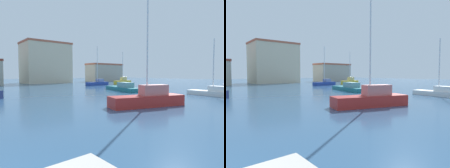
% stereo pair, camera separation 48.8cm
% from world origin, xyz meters
% --- Properties ---
extents(water, '(160.00, 160.00, 0.00)m').
position_xyz_m(water, '(15.00, 20.00, 0.00)').
color(water, '#2D5175').
rests_on(water, ground).
extents(sailboat_blue_mid_harbor, '(5.41, 1.83, 8.57)m').
position_xyz_m(sailboat_blue_mid_harbor, '(25.60, 30.41, 0.55)').
color(sailboat_blue_mid_harbor, '#233D93').
rests_on(sailboat_blue_mid_harbor, water).
extents(sailboat_white_behind_lamppost, '(1.95, 5.62, 6.55)m').
position_xyz_m(sailboat_white_behind_lamppost, '(23.86, 5.19, 0.43)').
color(sailboat_white_behind_lamppost, white).
rests_on(sailboat_white_behind_lamppost, water).
extents(sailboat_red_distant_north, '(6.29, 3.34, 9.80)m').
position_xyz_m(sailboat_red_distant_north, '(12.43, 5.57, 0.63)').
color(sailboat_red_distant_north, '#B22823').
rests_on(sailboat_red_distant_north, water).
extents(motorboat_teal_outer_mooring, '(3.71, 8.04, 1.28)m').
position_xyz_m(motorboat_teal_outer_mooring, '(20.50, 16.83, 0.43)').
color(motorboat_teal_outer_mooring, '#1E707A').
rests_on(motorboat_teal_outer_mooring, water).
extents(sailboat_yellow_distant_east, '(4.74, 1.40, 7.86)m').
position_xyz_m(sailboat_yellow_distant_east, '(33.02, 30.20, 0.65)').
color(sailboat_yellow_distant_east, gold).
rests_on(sailboat_yellow_distant_east, water).
extents(harbor_office, '(11.97, 9.17, 11.13)m').
position_xyz_m(harbor_office, '(20.95, 48.49, 5.57)').
color(harbor_office, beige).
rests_on(harbor_office, ground).
extents(waterfront_apartments, '(12.03, 6.14, 6.00)m').
position_xyz_m(waterfront_apartments, '(41.07, 47.88, 3.01)').
color(waterfront_apartments, '#B2A893').
rests_on(waterfront_apartments, ground).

